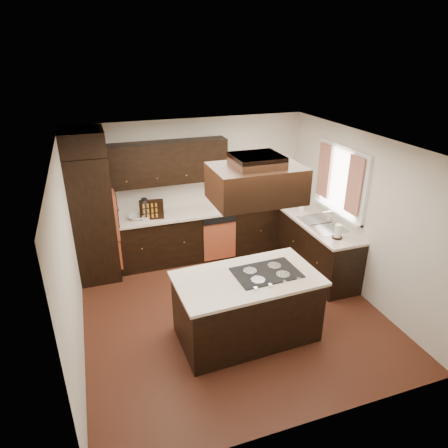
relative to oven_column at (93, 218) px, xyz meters
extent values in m
cube|color=#5F2E1C|center=(1.78, -1.71, -1.07)|extent=(4.20, 4.20, 0.02)
cube|color=silver|center=(1.78, -1.71, 1.45)|extent=(4.20, 4.20, 0.02)
cube|color=beige|center=(1.78, 0.40, 0.19)|extent=(4.20, 0.02, 2.50)
cube|color=beige|center=(1.78, -3.81, 0.19)|extent=(4.20, 0.02, 2.50)
cube|color=beige|center=(-0.33, -1.71, 0.19)|extent=(0.02, 4.20, 2.50)
cube|color=beige|center=(3.88, -1.71, 0.19)|extent=(0.02, 4.20, 2.50)
cube|color=black|center=(0.00, 0.00, 0.00)|extent=(0.65, 0.75, 2.12)
cube|color=#BD5431|center=(0.35, 0.00, 0.06)|extent=(0.05, 0.62, 0.78)
cube|color=black|center=(1.81, 0.09, -0.62)|extent=(2.93, 0.60, 0.88)
cube|color=black|center=(3.58, -0.80, -0.62)|extent=(0.60, 2.40, 0.88)
cube|color=beige|center=(1.81, 0.08, -0.16)|extent=(2.93, 0.63, 0.04)
cube|color=beige|center=(3.56, -0.80, -0.16)|extent=(0.63, 2.40, 0.04)
cube|color=black|center=(1.34, 0.23, 0.75)|extent=(2.00, 0.34, 0.72)
cube|color=#BD5431|center=(2.10, -0.20, -0.66)|extent=(0.60, 0.05, 0.72)
cube|color=white|center=(3.85, -1.16, 0.59)|extent=(0.06, 1.32, 1.12)
cube|color=white|center=(3.87, -1.16, 0.59)|extent=(0.00, 1.20, 1.00)
cube|color=#CEAB94|center=(3.79, -1.57, 0.64)|extent=(0.02, 0.34, 0.90)
cube|color=#CEAB94|center=(3.79, -0.74, 0.64)|extent=(0.02, 0.34, 0.90)
cube|color=silver|center=(3.58, -1.16, -0.14)|extent=(0.52, 0.84, 0.01)
cube|color=black|center=(1.79, -2.29, -0.62)|extent=(1.82, 1.05, 0.88)
cube|color=beige|center=(1.79, -2.29, -0.16)|extent=(1.89, 1.11, 0.04)
cube|color=black|center=(2.06, -2.28, -0.13)|extent=(0.87, 0.60, 0.01)
cube|color=black|center=(1.88, -2.25, 1.10)|extent=(1.05, 0.72, 0.42)
cube|color=black|center=(1.88, -2.25, 1.38)|extent=(0.55, 0.50, 0.13)
cylinder|color=silver|center=(0.84, -0.01, -0.09)|extent=(0.15, 0.15, 0.10)
cone|color=silver|center=(0.84, -0.01, 0.09)|extent=(0.13, 0.13, 0.26)
cube|color=black|center=(0.96, -0.01, 0.03)|extent=(0.41, 0.16, 0.33)
imported|color=white|center=(0.71, 0.07, -0.11)|extent=(0.36, 0.36, 0.07)
imported|color=white|center=(3.53, -0.52, -0.05)|extent=(0.10, 0.10, 0.18)
cylinder|color=white|center=(3.51, -1.69, -0.03)|extent=(0.12, 0.12, 0.23)
camera|label=1|loc=(0.08, -6.33, 2.58)|focal=32.00mm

